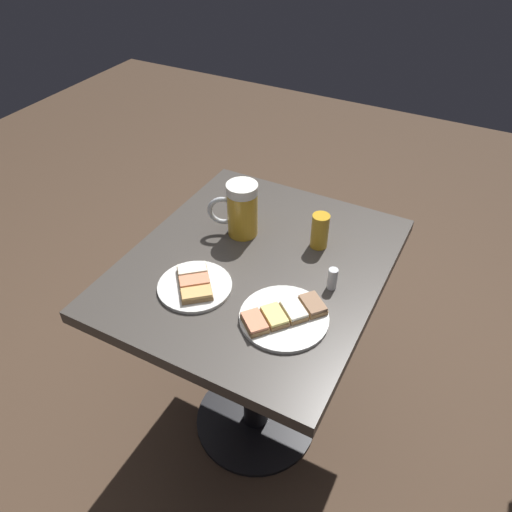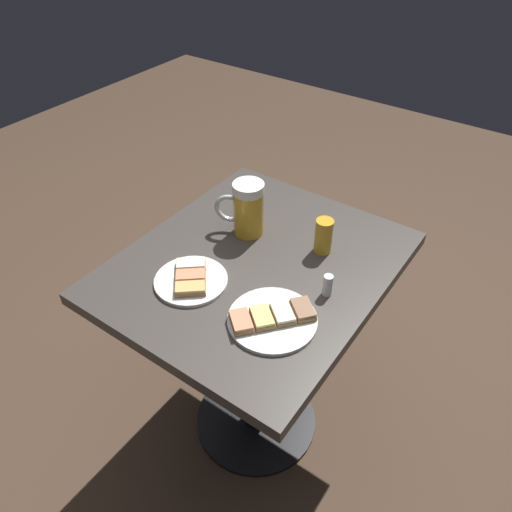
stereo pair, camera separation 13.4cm
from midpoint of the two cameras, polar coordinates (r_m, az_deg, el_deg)
The scene contains 7 objects.
ground_plane at distance 1.94m, azimuth 2.07°, elevation -18.43°, with size 6.00×6.00×0.00m, color #4C3828.
cafe_table at distance 1.47m, azimuth 2.61°, elevation -6.01°, with size 0.67×0.78×0.78m.
plate_near at distance 1.28m, azimuth -4.58°, elevation -2.82°, with size 0.19×0.19×0.03m.
plate_far at distance 1.19m, azimuth 5.15°, elevation -7.31°, with size 0.22×0.22×0.03m.
beer_mug at distance 1.41m, azimuth 1.68°, elevation 5.38°, with size 0.14×0.09×0.16m.
beer_glass_small at distance 1.37m, azimuth 10.56°, elevation 2.16°, with size 0.05×0.05×0.10m, color gold.
salt_shaker at distance 1.25m, azimuth 11.19°, elevation -3.58°, with size 0.02×0.02×0.06m, color silver.
Camera 2 is at (0.59, -0.84, 1.65)m, focal length 34.73 mm.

